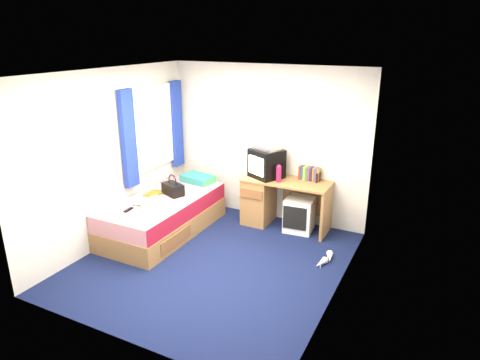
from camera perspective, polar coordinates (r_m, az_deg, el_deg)
The scene contains 20 objects.
ground at distance 5.69m, azimuth -3.60°, elevation -10.77°, with size 3.40×3.40×0.00m, color #0C1438.
room_shell at distance 5.12m, azimuth -3.94°, elevation 3.47°, with size 3.40×3.40×3.40m.
bed at distance 6.45m, azimuth -10.18°, elevation -4.65°, with size 1.01×2.00×0.54m.
pillow at distance 6.93m, azimuth -5.65°, elevation 0.18°, with size 0.51×0.32×0.11m, color #1957A7.
desk at distance 6.60m, azimuth 3.96°, elevation -2.50°, with size 1.30×0.55×0.75m.
storage_cube at distance 6.47m, azimuth 7.92°, elevation -4.56°, with size 0.41×0.41×0.51m, color white.
crt_tv at distance 6.44m, azimuth 3.55°, elevation 2.23°, with size 0.57×0.55×0.43m.
vcr at distance 6.38m, azimuth 3.63°, elevation 4.41°, with size 0.38×0.27×0.07m, color silver.
book_row at distance 6.42m, azimuth 9.27°, elevation 0.86°, with size 0.31×0.13×0.20m.
picture_frame at distance 6.35m, azimuth 10.39°, elevation 0.32°, with size 0.02×0.12×0.14m, color black.
pink_water_bottle at distance 6.27m, azimuth 5.18°, elevation 0.75°, with size 0.07×0.07×0.23m, color #C51B50.
aerosol_can at distance 6.46m, azimuth 5.46°, elevation 1.05°, with size 0.05×0.05×0.18m, color white.
handbag at distance 6.42m, azimuth -8.93°, elevation -1.16°, with size 0.39×0.31×0.32m.
towel at distance 6.00m, azimuth -11.23°, elevation -3.17°, with size 0.32×0.27×0.11m, color silver.
magazine at distance 6.52m, azimuth -11.37°, elevation -1.79°, with size 0.21×0.28×0.01m, color gold.
water_bottle at distance 6.12m, azimuth -13.21°, elevation -3.05°, with size 0.07×0.07×0.20m, color silver.
colour_swatch_fan at distance 6.01m, azimuth -13.33°, elevation -3.76°, with size 0.22×0.06×0.01m, color yellow.
remote_control at distance 6.00m, azimuth -14.66°, elevation -3.86°, with size 0.05×0.16×0.02m, color black.
window_assembly at distance 6.71m, azimuth -11.48°, elevation 6.56°, with size 0.11×1.42×1.40m.
white_heels at distance 5.73m, azimuth 11.29°, elevation -10.44°, with size 0.21×0.44×0.09m.
Camera 1 is at (2.53, -4.24, 2.82)m, focal length 32.00 mm.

